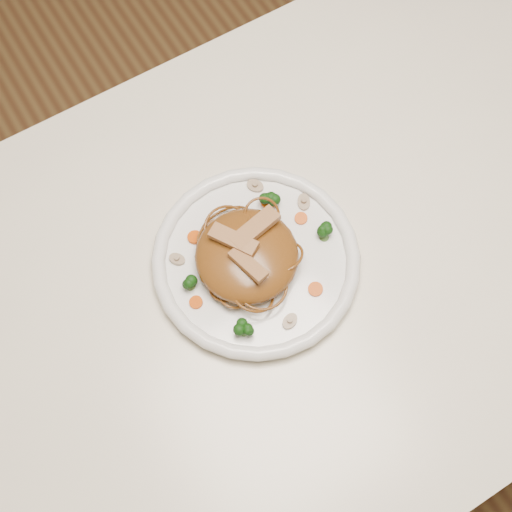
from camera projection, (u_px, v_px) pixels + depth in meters
ground at (285, 375)px, 1.70m from camera, size 4.00×4.00×0.00m
table at (300, 278)px, 1.10m from camera, size 1.20×0.80×0.75m
plate at (256, 262)px, 0.99m from camera, size 0.30×0.30×0.02m
noodle_mound at (247, 255)px, 0.96m from camera, size 0.17×0.17×0.05m
chicken_a at (255, 228)px, 0.94m from camera, size 0.08×0.04×0.01m
chicken_b at (234, 240)px, 0.93m from camera, size 0.05×0.07×0.01m
chicken_c at (248, 264)px, 0.92m from camera, size 0.03×0.06×0.01m
broccoli_0 at (269, 200)px, 1.00m from camera, size 0.03×0.03×0.03m
broccoli_1 at (190, 282)px, 0.95m from camera, size 0.03×0.03×0.03m
broccoli_2 at (244, 328)px, 0.93m from camera, size 0.03×0.03×0.03m
broccoli_3 at (325, 234)px, 0.99m from camera, size 0.02×0.02×0.03m
carrot_0 at (268, 202)px, 1.02m from camera, size 0.02×0.02×0.00m
carrot_1 at (196, 302)px, 0.96m from camera, size 0.02×0.02×0.00m
carrot_2 at (301, 218)px, 1.01m from camera, size 0.02×0.02×0.00m
carrot_3 at (195, 237)px, 0.99m from camera, size 0.02×0.02×0.00m
carrot_4 at (315, 289)px, 0.96m from camera, size 0.02×0.02×0.00m
mushroom_0 at (290, 321)px, 0.95m from camera, size 0.03×0.03×0.01m
mushroom_1 at (304, 202)px, 1.02m from camera, size 0.03×0.03×0.01m
mushroom_2 at (177, 259)px, 0.98m from camera, size 0.03×0.03×0.01m
mushroom_3 at (255, 186)px, 1.03m from camera, size 0.04×0.04×0.01m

